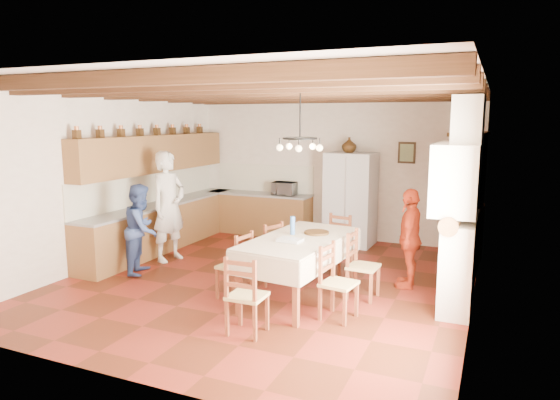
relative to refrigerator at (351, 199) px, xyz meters
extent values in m
cube|color=#501F0F|center=(-0.55, -2.81, -0.94)|extent=(6.00, 6.50, 0.02)
cube|color=white|center=(-0.55, -2.81, 2.08)|extent=(6.00, 6.50, 0.02)
cube|color=beige|center=(-0.55, 0.45, 0.57)|extent=(6.00, 0.02, 3.00)
cube|color=beige|center=(-0.55, -6.07, 0.57)|extent=(6.00, 0.02, 3.00)
cube|color=beige|center=(-3.56, -2.81, 0.57)|extent=(0.02, 6.50, 3.00)
cube|color=beige|center=(2.46, -2.81, 0.57)|extent=(0.02, 6.50, 3.00)
cube|color=brown|center=(-3.25, -1.76, -0.50)|extent=(0.60, 4.30, 0.86)
cube|color=brown|center=(-2.10, 0.14, -0.50)|extent=(2.30, 0.60, 0.86)
cube|color=gray|center=(-3.25, -1.76, -0.05)|extent=(0.62, 4.30, 0.04)
cube|color=gray|center=(-2.10, 0.14, -0.05)|extent=(2.34, 0.62, 0.04)
cube|color=beige|center=(-3.54, -1.76, 0.27)|extent=(0.03, 4.30, 0.60)
cube|color=beige|center=(-2.10, 0.42, 0.27)|extent=(2.30, 0.03, 0.60)
cube|color=brown|center=(-3.38, -1.76, 0.92)|extent=(0.35, 4.20, 0.70)
cube|color=#312517|center=(1.00, 0.42, 0.92)|extent=(0.34, 0.03, 0.42)
cube|color=silver|center=(0.00, 0.00, 0.00)|extent=(0.95, 0.79, 1.85)
cube|color=silver|center=(0.19, -3.30, -0.07)|extent=(1.23, 2.11, 0.05)
cube|color=brown|center=(-0.32, -4.16, -0.51)|extent=(0.08, 0.08, 0.83)
cube|color=brown|center=(0.51, -4.24, -0.51)|extent=(0.08, 0.08, 0.83)
cube|color=brown|center=(-0.14, -2.36, -0.51)|extent=(0.08, 0.08, 0.83)
cube|color=brown|center=(0.69, -2.45, -0.51)|extent=(0.08, 0.08, 0.83)
torus|color=black|center=(0.19, -3.30, 1.32)|extent=(0.47, 0.47, 0.03)
imported|color=silver|center=(-2.65, -2.41, 0.05)|extent=(0.60, 0.79, 1.96)
imported|color=#374E8C|center=(-2.61, -3.21, -0.19)|extent=(0.77, 0.86, 1.48)
imported|color=#BE3618|center=(1.52, -2.17, -0.18)|extent=(0.40, 0.89, 1.50)
imported|color=silver|center=(-1.50, 0.14, 0.11)|extent=(0.50, 0.34, 0.27)
imported|color=#36210D|center=(-0.05, 0.00, 1.08)|extent=(0.37, 0.37, 0.30)
camera|label=1|loc=(2.64, -9.60, 1.59)|focal=32.00mm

